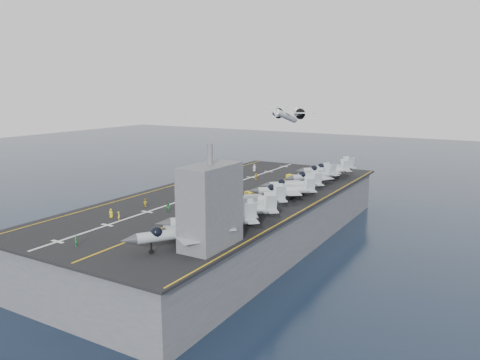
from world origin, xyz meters
The scene contains 29 objects.
ground centered at (0.00, 0.00, 0.00)m, with size 500.00×500.00×0.00m, color #142135.
hull centered at (0.00, 0.00, 5.00)m, with size 36.00×90.00×10.00m, color #56595E.
flight_deck centered at (0.00, 0.00, 10.20)m, with size 38.00×92.00×0.40m, color black.
foul_line centered at (3.00, 0.00, 10.42)m, with size 0.35×90.00×0.02m, color gold.
landing_centerline centered at (-6.00, 0.00, 10.42)m, with size 0.50×90.00×0.02m, color silver.
deck_edge_port centered at (-17.00, 0.00, 10.42)m, with size 0.25×90.00×0.02m, color gold.
deck_edge_stbd centered at (18.50, 0.00, 10.42)m, with size 0.25×90.00×0.02m, color gold.
island_superstructure centered at (15.00, -30.00, 17.90)m, with size 5.00×10.00×15.00m, color #56595E, non-canonical shape.
fighter_jet_0 centered at (11.85, -33.46, 12.94)m, with size 16.28×17.58×5.08m, color #9EA7AD, non-canonical shape.
fighter_jet_1 centered at (12.82, -26.16, 13.11)m, with size 18.60×18.16×5.43m, color #98A0AA, non-canonical shape.
fighter_jet_2 centered at (12.73, -18.00, 12.95)m, with size 17.66×16.62×5.11m, color #949CA3, non-canonical shape.
fighter_jet_3 centered at (10.85, -10.16, 12.90)m, with size 17.29×16.38×5.01m, color #9BA5AC, non-canonical shape.
fighter_jet_4 centered at (12.56, 1.09, 12.77)m, with size 16.43×15.35×4.75m, color gray, non-canonical shape.
fighter_jet_5 centered at (11.70, 7.50, 12.77)m, with size 16.24×15.82×4.73m, color gray, non-canonical shape.
fighter_jet_6 centered at (11.63, 18.16, 12.88)m, with size 15.47×17.15×4.96m, color gray, non-canonical shape.
fighter_jet_7 centered at (11.47, 27.49, 12.83)m, with size 16.81×15.93×4.87m, color gray, non-canonical shape.
fighter_jet_8 centered at (11.55, 31.51, 12.86)m, with size 16.33×16.94×4.92m, color #A0A7B0, non-canonical shape.
tow_cart_a centered at (4.95, -16.26, 11.01)m, with size 2.11×1.45×1.22m, color yellow, non-canonical shape.
tow_cart_b centered at (4.72, 0.15, 11.01)m, with size 2.28×1.76×1.22m, color gold, non-canonical shape.
tow_cart_c centered at (3.89, 22.68, 11.01)m, with size 2.38×2.01×1.22m, color yellow, non-canonical shape.
crew_0 centered at (-8.90, -26.23, 11.21)m, with size 1.13×0.92×1.63m, color yellow.
crew_1 centered at (-6.42, -26.81, 11.21)m, with size 1.16×1.11×1.62m, color yellow.
crew_2 centered at (-8.87, -17.26, 11.22)m, with size 1.09×0.83×1.64m, color yellow.
crew_3 centered at (-14.49, 11.41, 11.25)m, with size 0.73×1.05×1.70m, color #268C33.
crew_4 centered at (-3.11, 17.19, 11.29)m, with size 1.07×1.26×1.79m, color yellow.
crew_5 centered at (-9.54, 28.23, 11.40)m, with size 1.44×1.29×2.00m, color silver.
crew_6 centered at (-1.99, -39.94, 11.21)m, with size 1.15×1.14×1.62m, color #1F9038.
crew_7 centered at (-2.69, -17.83, 11.29)m, with size 1.26×1.07×1.78m, color #268C33.
transport_plane centered at (-14.16, 58.51, 24.02)m, with size 21.03×15.08×4.76m, color silver, non-canonical shape.
Camera 1 is at (51.41, -83.99, 32.93)m, focal length 35.00 mm.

